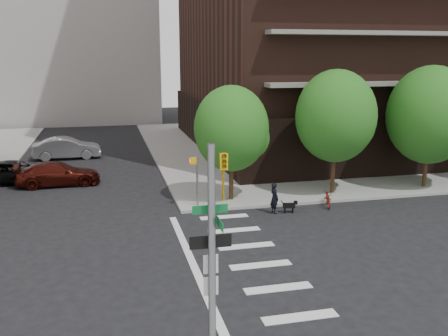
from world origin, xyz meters
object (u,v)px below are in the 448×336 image
object	(u,v)px
parked_car_black	(14,172)
parked_car_maroon	(58,174)
scooter	(328,198)
traffic_signal	(214,303)
dog_walker	(274,198)
parked_car_silver	(67,148)

from	to	relation	value
parked_car_black	parked_car_maroon	xyz separation A→B (m)	(2.70, -1.21, 0.03)
parked_car_black	scooter	world-z (taller)	parked_car_black
traffic_signal	parked_car_maroon	size ratio (longest dim) A/B	1.19
parked_car_maroon	dog_walker	size ratio (longest dim) A/B	3.15
traffic_signal	parked_car_silver	size ratio (longest dim) A/B	1.18
parked_car_silver	parked_car_maroon	bearing A→B (deg)	177.83
parked_car_black	scooter	bearing A→B (deg)	-112.58
parked_car_silver	scooter	xyz separation A→B (m)	(14.32, -16.27, -0.38)
parked_car_silver	traffic_signal	bearing A→B (deg)	-172.73
dog_walker	traffic_signal	bearing A→B (deg)	144.02
traffic_signal	dog_walker	world-z (taller)	traffic_signal
traffic_signal	parked_car_maroon	distance (m)	22.58
parked_car_maroon	dog_walker	xyz separation A→B (m)	(11.12, -8.43, 0.07)
traffic_signal	parked_car_silver	xyz separation A→B (m)	(-5.03, 30.27, -1.86)
traffic_signal	scooter	size ratio (longest dim) A/B	3.41
parked_car_silver	scooter	world-z (taller)	parked_car_silver
dog_walker	parked_car_maroon	bearing A→B (deg)	41.13
traffic_signal	parked_car_black	distance (m)	24.48
parked_car_silver	dog_walker	world-z (taller)	parked_car_silver
parked_car_black	parked_car_silver	distance (m)	7.63
traffic_signal	parked_car_maroon	world-z (taller)	traffic_signal
traffic_signal	scooter	xyz separation A→B (m)	(9.29, 13.99, -2.24)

